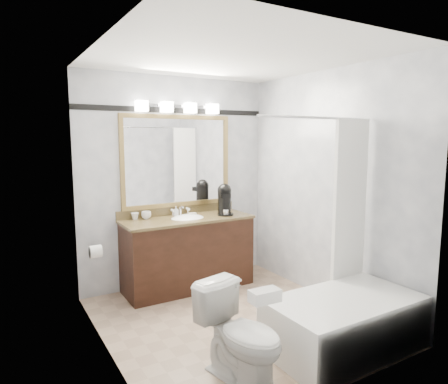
{
  "coord_description": "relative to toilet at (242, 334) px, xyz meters",
  "views": [
    {
      "loc": [
        -1.97,
        -3.14,
        1.78
      ],
      "look_at": [
        0.1,
        0.35,
        1.23
      ],
      "focal_mm": 32.0,
      "sensor_mm": 36.0,
      "label": 1
    }
  ],
  "objects": [
    {
      "name": "vanity_light_bar",
      "position": [
        0.45,
        2.07,
        1.78
      ],
      "size": [
        1.02,
        0.14,
        0.12
      ],
      "color": "silver",
      "rests_on": "room"
    },
    {
      "name": "mirror",
      "position": [
        0.45,
        2.13,
        1.15
      ],
      "size": [
        1.4,
        0.04,
        1.1
      ],
      "color": "#9B7E46",
      "rests_on": "room"
    },
    {
      "name": "cup_right",
      "position": [
        -0.11,
        2.07,
        0.54
      ],
      "size": [
        0.09,
        0.09,
        0.08
      ],
      "primitive_type": "imported",
      "rotation": [
        0.0,
        0.0,
        -0.05
      ],
      "color": "white",
      "rests_on": "vanity"
    },
    {
      "name": "soap_bar",
      "position": [
        0.57,
        1.98,
        0.51
      ],
      "size": [
        0.1,
        0.07,
        0.03
      ],
      "primitive_type": "cube",
      "rotation": [
        0.0,
        0.0,
        -0.14
      ],
      "color": "beige",
      "rests_on": "vanity"
    },
    {
      "name": "coffee_maker",
      "position": [
        0.94,
        1.83,
        0.69
      ],
      "size": [
        0.2,
        0.24,
        0.38
      ],
      "rotation": [
        0.0,
        0.0,
        -0.35
      ],
      "color": "black",
      "rests_on": "vanity"
    },
    {
      "name": "accent_stripe",
      "position": [
        0.45,
        2.14,
        1.75
      ],
      "size": [
        2.4,
        0.01,
        0.06
      ],
      "primitive_type": "cube",
      "color": "black",
      "rests_on": "room"
    },
    {
      "name": "tp_roll",
      "position": [
        -0.69,
        1.51,
        0.35
      ],
      "size": [
        0.11,
        0.12,
        0.12
      ],
      "primitive_type": "cylinder",
      "rotation": [
        0.0,
        1.57,
        0.0
      ],
      "color": "white",
      "rests_on": "room"
    },
    {
      "name": "room",
      "position": [
        0.45,
        0.84,
        0.9
      ],
      "size": [
        2.42,
        2.62,
        2.52
      ],
      "color": "tan",
      "rests_on": "ground"
    },
    {
      "name": "toilet",
      "position": [
        0.0,
        0.0,
        0.0
      ],
      "size": [
        0.54,
        0.76,
        0.7
      ],
      "primitive_type": "imported",
      "rotation": [
        0.0,
        0.0,
        0.23
      ],
      "color": "white",
      "rests_on": "ground"
    },
    {
      "name": "tissue_box",
      "position": [
        -0.0,
        -0.28,
        0.39
      ],
      "size": [
        0.21,
        0.12,
        0.08
      ],
      "primitive_type": "cube",
      "rotation": [
        0.0,
        0.0,
        -0.04
      ],
      "color": "white",
      "rests_on": "toilet"
    },
    {
      "name": "vanity",
      "position": [
        0.45,
        1.86,
        0.09
      ],
      "size": [
        1.53,
        0.58,
        0.97
      ],
      "color": "black",
      "rests_on": "ground"
    },
    {
      "name": "bathtub",
      "position": [
        1.01,
        -0.06,
        -0.07
      ],
      "size": [
        1.3,
        0.75,
        1.96
      ],
      "color": "white",
      "rests_on": "ground"
    },
    {
      "name": "cup_left",
      "position": [
        0.02,
        2.05,
        0.54
      ],
      "size": [
        0.14,
        0.14,
        0.09
      ],
      "primitive_type": "imported",
      "rotation": [
        0.0,
        0.0,
        -0.34
      ],
      "color": "white",
      "rests_on": "vanity"
    },
    {
      "name": "soap_bottle_a",
      "position": [
        0.39,
        2.03,
        0.56
      ],
      "size": [
        0.06,
        0.06,
        0.12
      ],
      "primitive_type": "imported",
      "rotation": [
        0.0,
        0.0,
        -0.22
      ],
      "color": "white",
      "rests_on": "vanity"
    }
  ]
}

